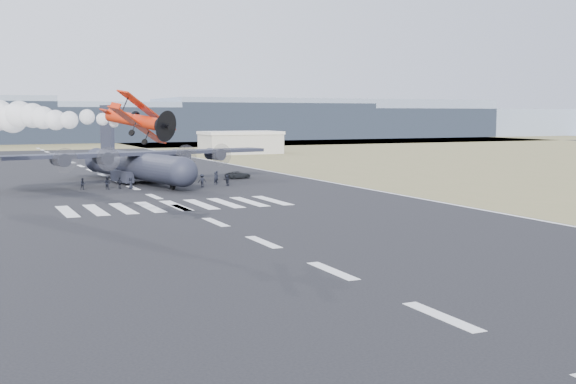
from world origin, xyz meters
TOP-DOWN VIEW (x-y plane):
  - ground at (0.00, 0.00)m, footprint 500.00×500.00m
  - scrub_far at (0.00, 230.00)m, footprint 500.00×80.00m
  - runway_markings at (0.00, 60.00)m, footprint 60.00×260.00m
  - ridge_seg_d at (0.00, 260.00)m, footprint 150.00×50.00m
  - ridge_seg_e at (65.00, 260.00)m, footprint 150.00×50.00m
  - ridge_seg_f at (130.00, 260.00)m, footprint 150.00×50.00m
  - ridge_seg_g at (195.00, 260.00)m, footprint 150.00×50.00m
  - hangar_right at (46.00, 150.00)m, footprint 20.50×12.50m
  - aerobatic_biplane at (-9.39, 26.92)m, footprint 6.25×6.45m
  - transport_aircraft at (2.09, 79.07)m, footprint 41.10×33.66m
  - support_vehicle at (18.88, 79.95)m, footprint 4.56×2.77m
  - crew_a at (13.26, 74.07)m, footprint 0.66×0.76m
  - crew_b at (-6.88, 72.40)m, footprint 0.82×0.54m
  - crew_c at (9.22, 68.92)m, footprint 1.26×0.66m
  - crew_d at (-1.89, 71.95)m, footprint 0.92×1.01m
  - crew_e at (-0.58, 70.89)m, footprint 0.81×0.91m
  - crew_f at (13.14, 69.16)m, footprint 0.77×1.68m
  - crew_g at (12.22, 71.73)m, footprint 0.86×0.81m
  - crew_h at (-3.73, 71.43)m, footprint 0.95×0.99m

SIDE VIEW (x-z plane):
  - ground at x=0.00m, z-range 0.00..0.00m
  - scrub_far at x=0.00m, z-range 0.00..0.00m
  - runway_markings at x=0.00m, z-range 0.00..0.01m
  - support_vehicle at x=18.88m, z-range 0.00..1.18m
  - crew_d at x=-1.89m, z-range 0.00..1.56m
  - crew_e at x=-0.58m, z-range 0.00..1.59m
  - crew_b at x=-6.88m, z-range 0.00..1.62m
  - crew_f at x=13.14m, z-range 0.00..1.75m
  - crew_h at x=-3.73m, z-range 0.00..1.75m
  - crew_a at x=13.26m, z-range 0.00..1.84m
  - crew_g at x=12.22m, z-range 0.00..1.86m
  - crew_c at x=9.22m, z-range 0.00..1.90m
  - hangar_right at x=46.00m, z-range 0.06..5.96m
  - transport_aircraft at x=2.09m, z-range -2.88..9.01m
  - ridge_seg_d at x=0.00m, z-range 0.00..13.00m
  - ridge_seg_g at x=195.00m, z-range 0.00..13.00m
  - ridge_seg_e at x=65.00m, z-range 0.00..15.00m
  - ridge_seg_f at x=130.00m, z-range 0.00..17.00m
  - aerobatic_biplane at x=-9.39m, z-range 7.76..12.23m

